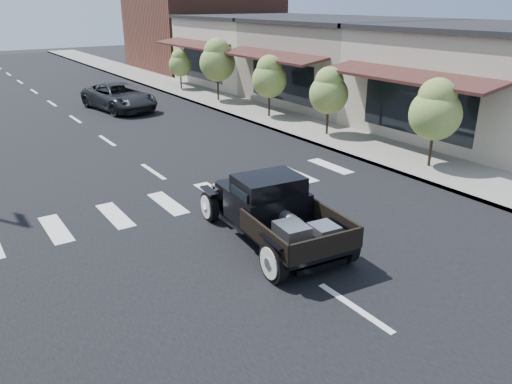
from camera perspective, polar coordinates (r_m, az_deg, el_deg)
ground at (r=12.19m, az=1.26°, el=-6.55°), size 120.00×120.00×0.00m
road at (r=25.27m, az=-18.77°, el=7.03°), size 14.00×80.00×0.02m
road_markings at (r=20.62m, az=-14.91°, el=4.43°), size 12.00×60.00×0.06m
sidewalk_right at (r=28.56m, az=-2.04°, el=9.77°), size 3.00×80.00×0.15m
storefront_near at (r=25.03m, az=25.36°, el=11.27°), size 10.00×9.00×4.50m
storefront_mid at (r=30.64m, az=10.70°, el=14.31°), size 10.00×9.00×4.50m
storefront_far at (r=37.59m, az=0.81°, el=15.84°), size 10.00×9.00×4.50m
far_building_right at (r=46.30m, az=-6.04°, el=18.26°), size 11.00×10.00×7.00m
small_tree_a at (r=18.45m, az=19.66°, el=7.27°), size 1.78×1.78×2.97m
small_tree_b at (r=22.08m, az=8.26°, el=10.13°), size 1.68×1.68×2.80m
small_tree_c at (r=25.48m, az=1.52°, el=11.90°), size 1.75×1.75×2.91m
small_tree_d at (r=29.80m, az=-4.42°, el=13.66°), size 2.05×2.05×3.41m
small_tree_e at (r=34.25m, az=-8.64°, el=13.66°), size 1.49×1.49×2.48m
hotrod_pickup at (r=12.24m, az=1.93°, el=-2.05°), size 2.77×5.08×1.69m
second_car at (r=28.72m, az=-15.38°, el=10.41°), size 3.13×5.46×1.43m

